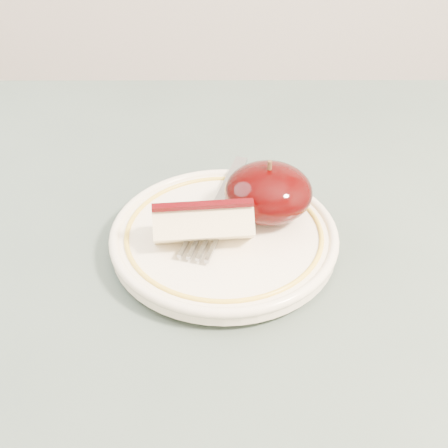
{
  "coord_description": "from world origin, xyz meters",
  "views": [
    {
      "loc": [
        0.04,
        -0.32,
        1.11
      ],
      "look_at": [
        0.04,
        0.1,
        0.78
      ],
      "focal_mm": 50.0,
      "sensor_mm": 36.0,
      "label": 1
    }
  ],
  "objects_px": {
    "table": "(172,406)",
    "fork": "(218,207)",
    "plate": "(224,237)",
    "apple_half": "(268,192)"
  },
  "relations": [
    {
      "from": "table",
      "to": "plate",
      "type": "bearing_deg",
      "value": 66.78
    },
    {
      "from": "plate",
      "to": "fork",
      "type": "xyz_separation_m",
      "value": [
        -0.0,
        0.03,
        0.01
      ]
    },
    {
      "from": "table",
      "to": "plate",
      "type": "xyz_separation_m",
      "value": [
        0.04,
        0.1,
        0.1
      ]
    },
    {
      "from": "table",
      "to": "plate",
      "type": "distance_m",
      "value": 0.15
    },
    {
      "from": "table",
      "to": "fork",
      "type": "height_order",
      "value": "fork"
    },
    {
      "from": "table",
      "to": "plate",
      "type": "relative_size",
      "value": 4.5
    },
    {
      "from": "table",
      "to": "fork",
      "type": "relative_size",
      "value": 5.63
    },
    {
      "from": "table",
      "to": "apple_half",
      "type": "relative_size",
      "value": 11.49
    },
    {
      "from": "table",
      "to": "apple_half",
      "type": "bearing_deg",
      "value": 57.33
    },
    {
      "from": "plate",
      "to": "apple_half",
      "type": "distance_m",
      "value": 0.06
    }
  ]
}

